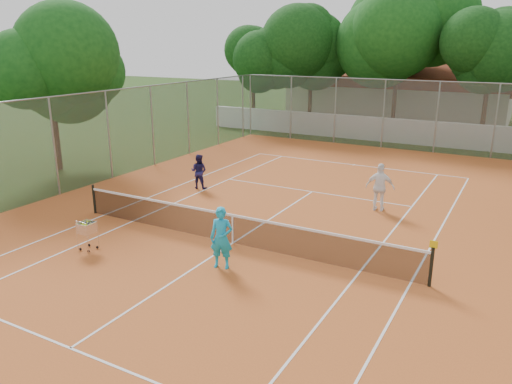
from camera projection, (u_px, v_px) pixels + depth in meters
The scene contains 12 objects.
ground at pixel (233, 244), 15.61m from camera, with size 120.00×120.00×0.00m, color #1B340E.
court_pad at pixel (233, 243), 15.61m from camera, with size 18.00×34.00×0.02m, color #BD5B24.
court_lines at pixel (233, 243), 15.61m from camera, with size 10.98×23.78×0.01m, color white.
tennis_net at pixel (233, 229), 15.46m from camera, with size 11.88×0.10×0.98m, color black.
perimeter_fence at pixel (232, 182), 15.04m from camera, with size 18.00×34.00×4.00m, color slate.
boundary_wall at pixel (391, 130), 31.32m from camera, with size 26.00×0.30×1.50m, color white.
clubhouse at pixel (399, 92), 40.21m from camera, with size 16.40×9.00×4.40m, color beige.
tropical_trees at pixel (407, 59), 32.61m from camera, with size 29.00×19.00×10.00m, color black.
player_near at pixel (221, 238), 13.70m from camera, with size 0.64×0.42×1.75m, color #18A5D3.
player_far_left at pixel (199, 171), 21.29m from camera, with size 0.72×0.56×1.49m, color #1D1A4F.
player_far_right at pixel (380, 187), 18.41m from camera, with size 1.05×0.44×1.79m, color white.
ball_hopper at pixel (88, 235), 14.97m from camera, with size 0.46×0.46×0.96m, color silver.
Camera 1 is at (7.64, -12.32, 6.05)m, focal length 35.00 mm.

